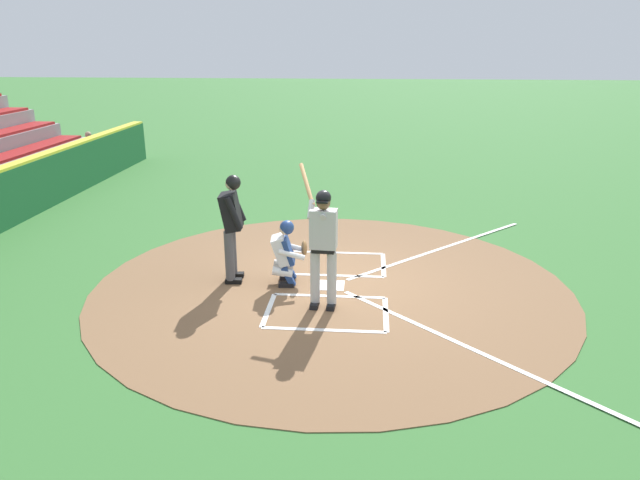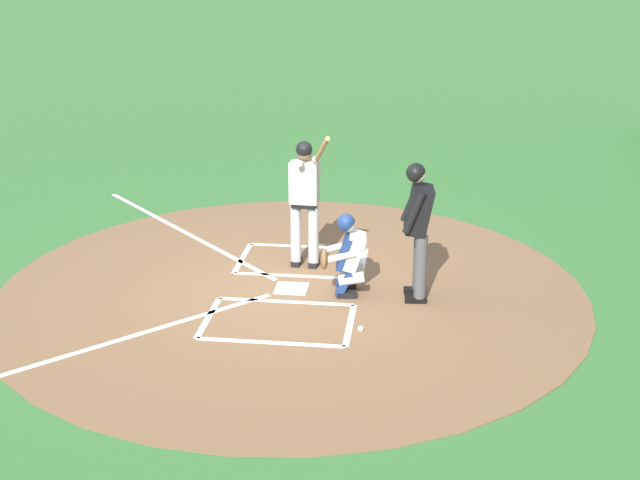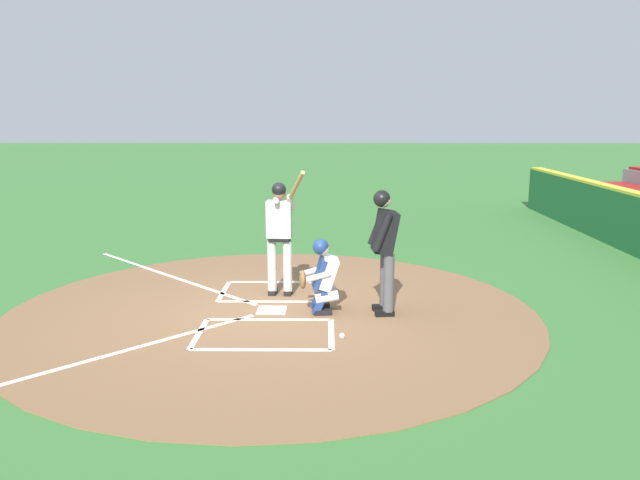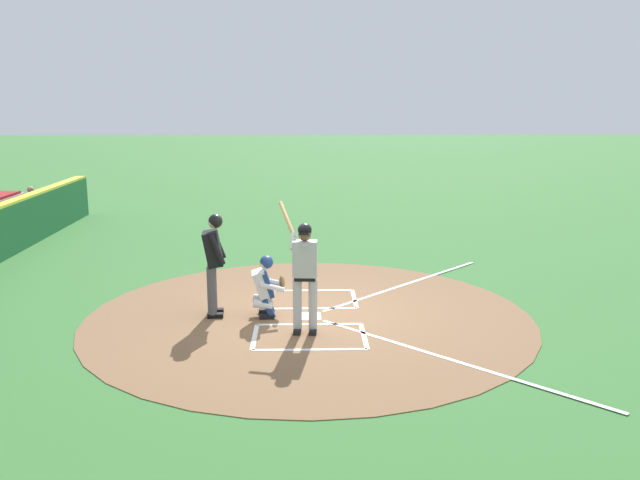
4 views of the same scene
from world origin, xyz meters
The scene contains 7 objects.
ground_plane centered at (0.00, 0.00, 0.00)m, with size 120.00×120.00×0.00m, color #387033.
dirt_circle centered at (0.00, 0.00, 0.01)m, with size 8.00×8.00×0.01m, color brown.
home_plate_and_chalk centered at (0.00, 0.88, 0.01)m, with size 7.93×4.91×0.01m.
batter centered at (0.84, -0.08, 1.10)m, with size 0.97×0.66×2.13m.
catcher centered at (-0.05, -0.76, 0.59)m, with size 0.63×0.61×1.13m.
plate_umpire centered at (-0.10, -1.69, 1.08)m, with size 0.60×0.45×1.86m.
baseball centered at (-1.19, -1.04, 0.04)m, with size 0.07×0.07×0.07m, color white.
Camera 3 is at (-9.18, -0.84, 2.92)m, focal length 35.35 mm.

